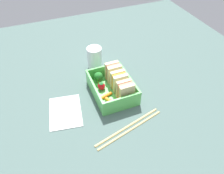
{
  "coord_description": "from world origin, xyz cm",
  "views": [
    {
      "loc": [
        46.93,
        -18.83,
        50.3
      ],
      "look_at": [
        0.0,
        0.0,
        2.7
      ],
      "focal_mm": 35.0,
      "sensor_mm": 36.0,
      "label": 1
    }
  ],
  "objects_px": {
    "strawberry_far_left": "(101,86)",
    "sandwich_left": "(113,72)",
    "sandwich_center_left": "(119,81)",
    "carrot_stick_far_left": "(105,96)",
    "drinking_glass": "(95,58)",
    "carrot_stick_left": "(113,102)",
    "chopstick_pair": "(129,128)",
    "folded_napkin": "(65,112)",
    "broccoli_floret": "(98,77)",
    "sandwich_center": "(125,91)"
  },
  "relations": [
    {
      "from": "strawberry_far_left",
      "to": "sandwich_left",
      "type": "bearing_deg",
      "value": 118.93
    },
    {
      "from": "sandwich_center_left",
      "to": "sandwich_left",
      "type": "bearing_deg",
      "value": 180.0
    },
    {
      "from": "carrot_stick_far_left",
      "to": "drinking_glass",
      "type": "distance_m",
      "value": 0.18
    },
    {
      "from": "carrot_stick_far_left",
      "to": "carrot_stick_left",
      "type": "height_order",
      "value": "carrot_stick_left"
    },
    {
      "from": "sandwich_left",
      "to": "carrot_stick_left",
      "type": "bearing_deg",
      "value": -22.99
    },
    {
      "from": "sandwich_center_left",
      "to": "carrot_stick_left",
      "type": "bearing_deg",
      "value": -38.86
    },
    {
      "from": "chopstick_pair",
      "to": "folded_napkin",
      "type": "bearing_deg",
      "value": -129.49
    },
    {
      "from": "sandwich_left",
      "to": "chopstick_pair",
      "type": "xyz_separation_m",
      "value": [
        0.2,
        -0.03,
        -0.04
      ]
    },
    {
      "from": "broccoli_floret",
      "to": "carrot_stick_left",
      "type": "bearing_deg",
      "value": 3.5
    },
    {
      "from": "sandwich_left",
      "to": "strawberry_far_left",
      "type": "xyz_separation_m",
      "value": [
        0.03,
        -0.05,
        -0.02
      ]
    },
    {
      "from": "broccoli_floret",
      "to": "folded_napkin",
      "type": "xyz_separation_m",
      "value": [
        0.08,
        -0.13,
        -0.03
      ]
    },
    {
      "from": "chopstick_pair",
      "to": "drinking_glass",
      "type": "distance_m",
      "value": 0.3
    },
    {
      "from": "sandwich_center",
      "to": "carrot_stick_far_left",
      "type": "bearing_deg",
      "value": -116.89
    },
    {
      "from": "sandwich_left",
      "to": "strawberry_far_left",
      "type": "distance_m",
      "value": 0.06
    },
    {
      "from": "folded_napkin",
      "to": "carrot_stick_left",
      "type": "bearing_deg",
      "value": 77.52
    },
    {
      "from": "strawberry_far_left",
      "to": "sandwich_center_left",
      "type": "bearing_deg",
      "value": 70.06
    },
    {
      "from": "carrot_stick_left",
      "to": "sandwich_left",
      "type": "bearing_deg",
      "value": 157.01
    },
    {
      "from": "sandwich_center",
      "to": "chopstick_pair",
      "type": "relative_size",
      "value": 0.29
    },
    {
      "from": "carrot_stick_far_left",
      "to": "carrot_stick_left",
      "type": "relative_size",
      "value": 0.89
    },
    {
      "from": "carrot_stick_far_left",
      "to": "drinking_glass",
      "type": "xyz_separation_m",
      "value": [
        -0.17,
        0.02,
        0.02
      ]
    },
    {
      "from": "strawberry_far_left",
      "to": "drinking_glass",
      "type": "height_order",
      "value": "drinking_glass"
    },
    {
      "from": "broccoli_floret",
      "to": "strawberry_far_left",
      "type": "height_order",
      "value": "broccoli_floret"
    },
    {
      "from": "carrot_stick_far_left",
      "to": "chopstick_pair",
      "type": "relative_size",
      "value": 0.22
    },
    {
      "from": "strawberry_far_left",
      "to": "drinking_glass",
      "type": "xyz_separation_m",
      "value": [
        -0.13,
        0.02,
        0.02
      ]
    },
    {
      "from": "sandwich_center_left",
      "to": "strawberry_far_left",
      "type": "xyz_separation_m",
      "value": [
        -0.02,
        -0.05,
        -0.02
      ]
    },
    {
      "from": "strawberry_far_left",
      "to": "carrot_stick_far_left",
      "type": "height_order",
      "value": "strawberry_far_left"
    },
    {
      "from": "sandwich_center",
      "to": "drinking_glass",
      "type": "height_order",
      "value": "drinking_glass"
    },
    {
      "from": "carrot_stick_left",
      "to": "strawberry_far_left",
      "type": "bearing_deg",
      "value": -172.59
    },
    {
      "from": "sandwich_left",
      "to": "folded_napkin",
      "type": "distance_m",
      "value": 0.2
    },
    {
      "from": "chopstick_pair",
      "to": "folded_napkin",
      "type": "xyz_separation_m",
      "value": [
        -0.13,
        -0.15,
        -0.0
      ]
    },
    {
      "from": "sandwich_center",
      "to": "carrot_stick_left",
      "type": "distance_m",
      "value": 0.05
    },
    {
      "from": "drinking_glass",
      "to": "strawberry_far_left",
      "type": "bearing_deg",
      "value": -9.67
    },
    {
      "from": "broccoli_floret",
      "to": "carrot_stick_left",
      "type": "height_order",
      "value": "broccoli_floret"
    },
    {
      "from": "sandwich_center",
      "to": "broccoli_floret",
      "type": "distance_m",
      "value": 0.11
    },
    {
      "from": "sandwich_center",
      "to": "carrot_stick_left",
      "type": "relative_size",
      "value": 1.19
    },
    {
      "from": "sandwich_center",
      "to": "folded_napkin",
      "type": "bearing_deg",
      "value": -97.94
    },
    {
      "from": "sandwich_center",
      "to": "strawberry_far_left",
      "type": "relative_size",
      "value": 2.07
    },
    {
      "from": "sandwich_left",
      "to": "carrot_stick_far_left",
      "type": "relative_size",
      "value": 1.34
    },
    {
      "from": "sandwich_center",
      "to": "broccoli_floret",
      "type": "relative_size",
      "value": 1.59
    },
    {
      "from": "sandwich_center",
      "to": "broccoli_floret",
      "type": "height_order",
      "value": "sandwich_center"
    },
    {
      "from": "sandwich_center",
      "to": "carrot_stick_left",
      "type": "height_order",
      "value": "sandwich_center"
    },
    {
      "from": "carrot_stick_far_left",
      "to": "strawberry_far_left",
      "type": "bearing_deg",
      "value": 178.24
    },
    {
      "from": "strawberry_far_left",
      "to": "carrot_stick_left",
      "type": "distance_m",
      "value": 0.07
    },
    {
      "from": "sandwich_center",
      "to": "carrot_stick_left",
      "type": "bearing_deg",
      "value": -82.87
    },
    {
      "from": "sandwich_left",
      "to": "broccoli_floret",
      "type": "height_order",
      "value": "sandwich_left"
    },
    {
      "from": "sandwich_left",
      "to": "chopstick_pair",
      "type": "relative_size",
      "value": 0.29
    },
    {
      "from": "carrot_stick_left",
      "to": "folded_napkin",
      "type": "xyz_separation_m",
      "value": [
        -0.03,
        -0.14,
        -0.02
      ]
    },
    {
      "from": "sandwich_center",
      "to": "strawberry_far_left",
      "type": "bearing_deg",
      "value": -141.97
    },
    {
      "from": "sandwich_center_left",
      "to": "carrot_stick_far_left",
      "type": "height_order",
      "value": "sandwich_center_left"
    },
    {
      "from": "broccoli_floret",
      "to": "carrot_stick_far_left",
      "type": "height_order",
      "value": "broccoli_floret"
    }
  ]
}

